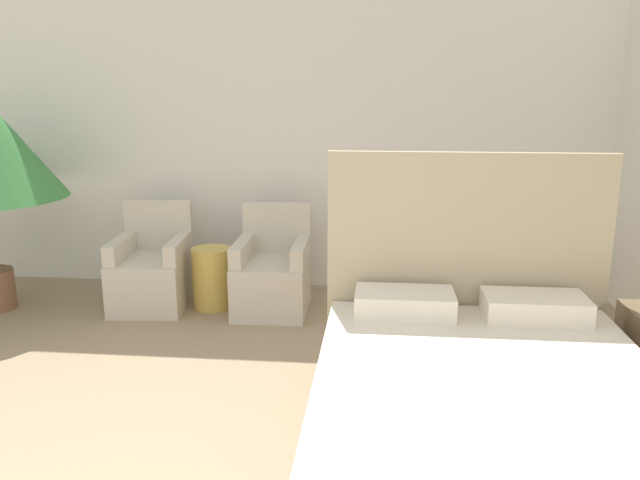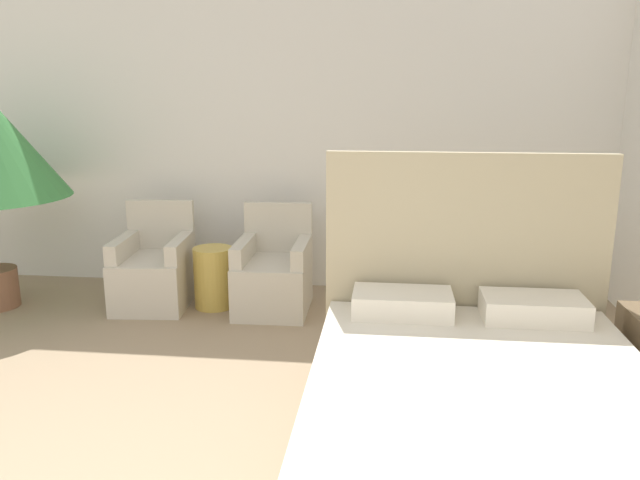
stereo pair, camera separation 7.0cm
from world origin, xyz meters
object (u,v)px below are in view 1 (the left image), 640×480
armchair_near_window_left (152,275)px  armchair_near_window_right (272,278)px  bed (483,399)px  side_table (212,278)px

armchair_near_window_left → armchair_near_window_right: 1.02m
bed → armchair_near_window_left: bed is taller
armchair_near_window_right → armchair_near_window_left: bearing=179.0°
side_table → armchair_near_window_left: bearing=-178.6°
bed → armchair_near_window_right: (-1.40, 1.95, -0.01)m
bed → side_table: size_ratio=3.92×
armchair_near_window_right → side_table: 0.51m
armchair_near_window_left → side_table: 0.51m
armchair_near_window_left → bed: bearing=-43.8°
armchair_near_window_right → side_table: (-0.51, 0.01, -0.02)m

